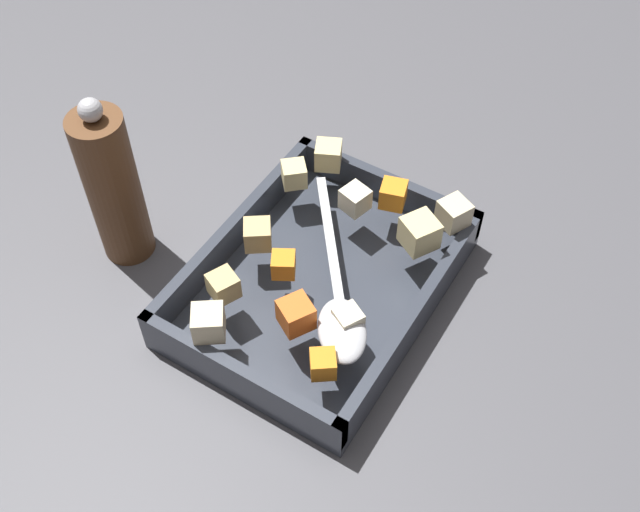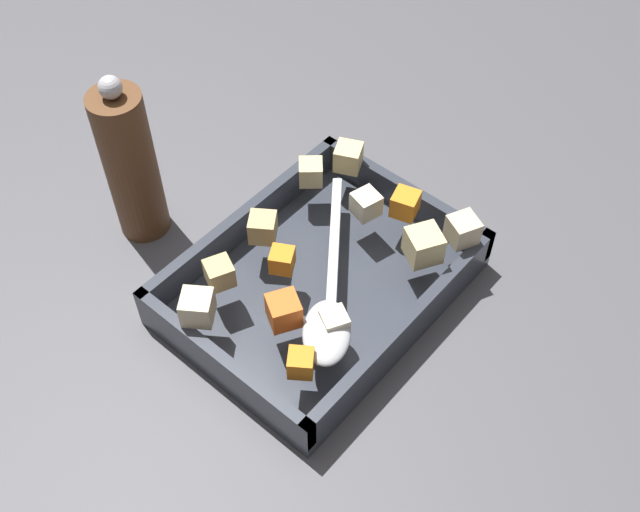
# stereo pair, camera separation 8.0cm
# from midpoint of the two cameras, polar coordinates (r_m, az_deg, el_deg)

# --- Properties ---
(ground_plane) EXTENTS (4.00, 4.00, 0.00)m
(ground_plane) POSITION_cam_midpoint_polar(r_m,az_deg,el_deg) (0.85, 1.50, -3.38)
(ground_plane) COLOR #4C4C51
(baking_dish) EXTENTS (0.31, 0.24, 0.05)m
(baking_dish) POSITION_cam_midpoint_polar(r_m,az_deg,el_deg) (0.84, 2.73, -2.23)
(baking_dish) COLOR #333842
(baking_dish) RESTS_ON ground_plane
(carrot_chunk_back_center) EXTENTS (0.03, 0.03, 0.02)m
(carrot_chunk_back_center) POSITION_cam_midpoint_polar(r_m,az_deg,el_deg) (0.73, 1.77, -8.04)
(carrot_chunk_back_center) COLOR orange
(carrot_chunk_back_center) RESTS_ON baking_dish
(carrot_chunk_rim_edge) EXTENTS (0.03, 0.03, 0.02)m
(carrot_chunk_rim_edge) POSITION_cam_midpoint_polar(r_m,az_deg,el_deg) (0.79, 0.08, -0.48)
(carrot_chunk_rim_edge) COLOR orange
(carrot_chunk_rim_edge) RESTS_ON baking_dish
(carrot_chunk_corner_ne) EXTENTS (0.04, 0.04, 0.03)m
(carrot_chunk_corner_ne) POSITION_cam_midpoint_polar(r_m,az_deg,el_deg) (0.75, 0.37, -4.22)
(carrot_chunk_corner_ne) COLOR orange
(carrot_chunk_corner_ne) RESTS_ON baking_dish
(carrot_chunk_near_spoon) EXTENTS (0.03, 0.03, 0.03)m
(carrot_chunk_near_spoon) POSITION_cam_midpoint_polar(r_m,az_deg,el_deg) (0.85, 8.94, 3.65)
(carrot_chunk_near_spoon) COLOR orange
(carrot_chunk_near_spoon) RESTS_ON baking_dish
(potato_chunk_corner_sw) EXTENTS (0.04, 0.04, 0.03)m
(potato_chunk_corner_sw) POSITION_cam_midpoint_polar(r_m,az_deg,el_deg) (0.88, 1.94, 6.01)
(potato_chunk_corner_sw) COLOR #E0CC89
(potato_chunk_corner_sw) RESTS_ON baking_dish
(potato_chunk_heap_top) EXTENTS (0.04, 0.04, 0.03)m
(potato_chunk_heap_top) POSITION_cam_midpoint_polar(r_m,az_deg,el_deg) (0.79, -4.50, -1.44)
(potato_chunk_heap_top) COLOR tan
(potato_chunk_heap_top) RESTS_ON baking_dish
(potato_chunk_corner_se) EXTENTS (0.05, 0.05, 0.03)m
(potato_chunk_corner_se) POSITION_cam_midpoint_polar(r_m,az_deg,el_deg) (0.81, 10.40, 0.61)
(potato_chunk_corner_se) COLOR #E0CC89
(potato_chunk_corner_se) RESTS_ON baking_dish
(potato_chunk_far_left) EXTENTS (0.04, 0.04, 0.03)m
(potato_chunk_far_left) POSITION_cam_midpoint_polar(r_m,az_deg,el_deg) (0.82, -1.44, 1.94)
(potato_chunk_far_left) COLOR tan
(potato_chunk_far_left) RESTS_ON baking_dish
(potato_chunk_mid_left) EXTENTS (0.03, 0.03, 0.02)m
(potato_chunk_mid_left) POSITION_cam_midpoint_polar(r_m,az_deg,el_deg) (0.75, 4.12, -5.10)
(potato_chunk_mid_left) COLOR beige
(potato_chunk_mid_left) RESTS_ON baking_dish
(potato_chunk_far_right) EXTENTS (0.03, 0.03, 0.03)m
(potato_chunk_far_right) POSITION_cam_midpoint_polar(r_m,az_deg,el_deg) (0.85, 6.00, 3.70)
(potato_chunk_far_right) COLOR beige
(potato_chunk_far_right) RESTS_ON baking_dish
(potato_chunk_near_right) EXTENTS (0.04, 0.04, 0.03)m
(potato_chunk_near_right) POSITION_cam_midpoint_polar(r_m,az_deg,el_deg) (0.76, -6.01, -3.95)
(potato_chunk_near_right) COLOR beige
(potato_chunk_near_right) RESTS_ON baking_dish
(potato_chunk_under_handle) EXTENTS (0.04, 0.04, 0.03)m
(potato_chunk_under_handle) POSITION_cam_midpoint_polar(r_m,az_deg,el_deg) (0.84, 13.12, 1.72)
(potato_chunk_under_handle) COLOR beige
(potato_chunk_under_handle) RESTS_ON baking_dish
(potato_chunk_mid_right) EXTENTS (0.04, 0.04, 0.03)m
(potato_chunk_mid_right) POSITION_cam_midpoint_polar(r_m,az_deg,el_deg) (0.90, 4.66, 7.09)
(potato_chunk_mid_right) COLOR #E0CC89
(potato_chunk_mid_right) RESTS_ON baking_dish
(serving_spoon) EXTENTS (0.22, 0.18, 0.02)m
(serving_spoon) POSITION_cam_midpoint_polar(r_m,az_deg,el_deg) (0.76, 3.58, -4.96)
(serving_spoon) COLOR silver
(serving_spoon) RESTS_ON baking_dish
(pepper_mill) EXTENTS (0.06, 0.06, 0.21)m
(pepper_mill) POSITION_cam_midpoint_polar(r_m,az_deg,el_deg) (0.86, -11.12, 6.41)
(pepper_mill) COLOR brown
(pepper_mill) RESTS_ON ground_plane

